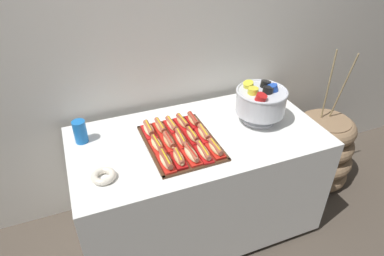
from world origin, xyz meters
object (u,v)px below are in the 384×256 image
floor_vase (320,151)px  hot_dog_11 (160,127)px  hot_dog_1 (179,158)px  serving_tray (181,143)px  hot_dog_5 (157,145)px  hot_dog_8 (192,136)px  hot_dog_0 (166,161)px  hot_dog_14 (193,120)px  hot_dog_7 (181,139)px  buffet_table (197,181)px  punch_bowl (261,101)px  cup_stack (80,132)px  hot_dog_4 (215,149)px  hot_dog_10 (149,130)px  hot_dog_12 (172,125)px  hot_dog_2 (191,155)px  hot_dog_3 (204,152)px  donut (104,176)px  hot_dog_6 (169,142)px  hot_dog_9 (204,134)px

floor_vase → hot_dog_11: (-1.35, 0.03, 0.55)m
hot_dog_1 → hot_dog_11: 0.33m
serving_tray → hot_dog_11: bearing=115.4°
hot_dog_5 → hot_dog_8: size_ratio=0.99×
hot_dog_0 → hot_dog_5: 0.17m
hot_dog_14 → hot_dog_7: bearing=-131.3°
buffet_table → punch_bowl: bearing=1.2°
hot_dog_5 → cup_stack: size_ratio=1.10×
hot_dog_1 → hot_dog_4: hot_dog_4 is taller
buffet_table → hot_dog_10: size_ratio=9.68×
hot_dog_0 → hot_dog_12: hot_dog_0 is taller
hot_dog_0 → hot_dog_2: (0.15, 0.00, -0.00)m
hot_dog_8 → hot_dog_14: hot_dog_8 is taller
buffet_table → hot_dog_1: (-0.20, -0.20, 0.41)m
floor_vase → hot_dog_3: size_ratio=6.24×
hot_dog_14 → serving_tray: bearing=-131.3°
hot_dog_2 → hot_dog_10: size_ratio=1.06×
hot_dog_3 → hot_dog_14: bearing=78.1°
hot_dog_1 → hot_dog_7: 0.18m
donut → hot_dog_14: bearing=26.2°
cup_stack → hot_dog_12: bearing=-7.8°
hot_dog_0 → hot_dog_11: size_ratio=1.05×
floor_vase → hot_dog_6: floor_vase is taller
donut → hot_dog_8: bearing=14.5°
hot_dog_12 → cup_stack: (-0.55, 0.08, 0.04)m
hot_dog_12 → hot_dog_14: 0.15m
hot_dog_3 → hot_dog_10: 0.40m
donut → hot_dog_3: bearing=-2.1°
hot_dog_0 → hot_dog_9: bearing=29.8°
hot_dog_3 → cup_stack: cup_stack is taller
hot_dog_6 → hot_dog_3: bearing=-46.8°
serving_tray → hot_dog_3: bearing=-64.6°
buffet_table → hot_dog_0: (-0.27, -0.21, 0.42)m
hot_dog_2 → hot_dog_5: hot_dog_2 is taller
hot_dog_4 → hot_dog_6: (-0.23, 0.16, 0.00)m
hot_dog_6 → hot_dog_12: size_ratio=0.98×
buffet_table → hot_dog_14: size_ratio=10.17×
floor_vase → hot_dog_4: floor_vase is taller
hot_dog_4 → cup_stack: bearing=150.2°
hot_dog_5 → serving_tray: bearing=0.9°
hot_dog_14 → buffet_table: bearing=-98.7°
buffet_table → hot_dog_5: bearing=-171.6°
hot_dog_8 → hot_dog_0: bearing=-142.8°
hot_dog_5 → hot_dog_8: bearing=0.9°
hot_dog_9 → punch_bowl: bearing=6.2°
hot_dog_7 → hot_dog_11: size_ratio=1.08×
donut → hot_dog_1: bearing=-3.2°
hot_dog_3 → hot_dog_4: hot_dog_4 is taller
hot_dog_4 → hot_dog_11: hot_dog_11 is taller
hot_dog_9 → serving_tray: bearing=-179.1°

